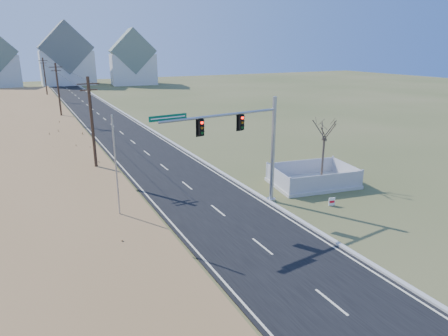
# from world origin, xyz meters

# --- Properties ---
(ground) EXTENTS (260.00, 260.00, 0.00)m
(ground) POSITION_xyz_m (0.00, 0.00, 0.00)
(ground) COLOR #464E25
(ground) RESTS_ON ground
(road) EXTENTS (8.00, 180.00, 0.06)m
(road) POSITION_xyz_m (0.00, 50.00, 0.03)
(road) COLOR black
(road) RESTS_ON ground
(curb) EXTENTS (0.30, 180.00, 0.18)m
(curb) POSITION_xyz_m (4.15, 50.00, 0.09)
(curb) COLOR #B2AFA8
(curb) RESTS_ON ground
(utility_pole_near) EXTENTS (1.80, 0.26, 9.00)m
(utility_pole_near) POSITION_xyz_m (-6.50, 15.00, 4.68)
(utility_pole_near) COLOR #422D1E
(utility_pole_near) RESTS_ON ground
(utility_pole_mid) EXTENTS (1.80, 0.26, 9.00)m
(utility_pole_mid) POSITION_xyz_m (-6.50, 45.00, 4.68)
(utility_pole_mid) COLOR #422D1E
(utility_pole_mid) RESTS_ON ground
(utility_pole_far) EXTENTS (1.80, 0.26, 9.00)m
(utility_pole_far) POSITION_xyz_m (-6.50, 75.00, 4.68)
(utility_pole_far) COLOR #422D1E
(utility_pole_far) RESTS_ON ground
(condo_n) EXTENTS (15.27, 10.20, 18.54)m
(condo_n) POSITION_xyz_m (2.00, 112.00, 7.61)
(condo_n) COLOR silver
(condo_n) RESTS_ON ground
(condo_ne) EXTENTS (14.12, 10.51, 16.52)m
(condo_ne) POSITION_xyz_m (20.00, 104.00, 6.84)
(condo_ne) COLOR silver
(condo_ne) RESTS_ON ground
(traffic_signal_mast) EXTENTS (9.93, 1.57, 7.96)m
(traffic_signal_mast) POSITION_xyz_m (2.60, 3.69, 4.81)
(traffic_signal_mast) COLOR #9EA0A5
(traffic_signal_mast) RESTS_ON ground
(fence_enclosure) EXTENTS (7.53, 5.70, 1.58)m
(fence_enclosure) POSITION_xyz_m (9.78, 5.55, 0.30)
(fence_enclosure) COLOR #B7B5AD
(fence_enclosure) RESTS_ON ground
(open_sign) EXTENTS (0.50, 0.16, 0.62)m
(open_sign) POSITION_xyz_m (8.00, 1.11, 0.33)
(open_sign) COLOR white
(open_sign) RESTS_ON ground
(flagpole) EXTENTS (0.34, 0.34, 7.56)m
(flagpole) POSITION_xyz_m (-7.00, 3.71, 3.02)
(flagpole) COLOR #B7B5AD
(flagpole) RESTS_ON ground
(bare_tree) EXTENTS (2.24, 2.24, 5.94)m
(bare_tree) POSITION_xyz_m (10.83, 5.67, 4.79)
(bare_tree) COLOR #4C3F33
(bare_tree) RESTS_ON ground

